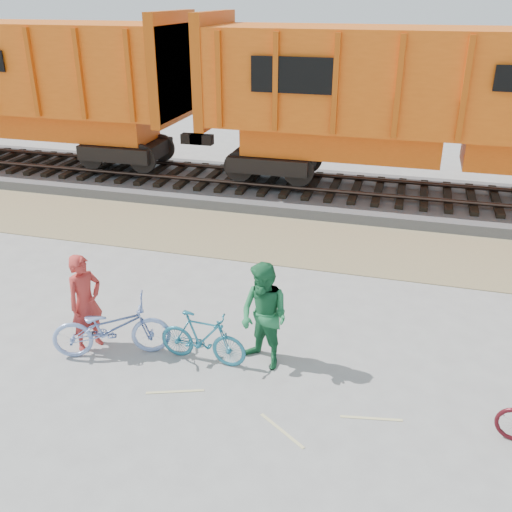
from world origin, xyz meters
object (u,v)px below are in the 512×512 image
object	(u,v)px
bicycle_teal	(203,338)
person_solo	(86,303)
person_man	(264,316)
hopper_car_center	(459,102)
bicycle_blue	(111,328)

from	to	relation	value
bicycle_teal	person_solo	distance (m)	2.10
bicycle_teal	person_man	world-z (taller)	person_man
hopper_car_center	person_solo	bearing A→B (deg)	-124.09
hopper_car_center	bicycle_blue	size ratio (longest dim) A/B	7.10
person_solo	bicycle_teal	bearing A→B (deg)	-63.05
bicycle_teal	person_man	size ratio (longest dim) A/B	0.83
hopper_car_center	bicycle_blue	distance (m)	10.98
bicycle_blue	person_solo	size ratio (longest dim) A/B	1.13
bicycle_teal	bicycle_blue	bearing A→B (deg)	100.66
hopper_car_center	person_solo	xyz separation A→B (m)	(-6.10, -9.01, -2.13)
person_solo	hopper_car_center	bearing A→B (deg)	-10.14
bicycle_blue	person_solo	world-z (taller)	person_solo
hopper_car_center	person_solo	world-z (taller)	hopper_car_center
person_man	bicycle_blue	bearing A→B (deg)	-142.53
hopper_car_center	bicycle_blue	world-z (taller)	hopper_car_center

